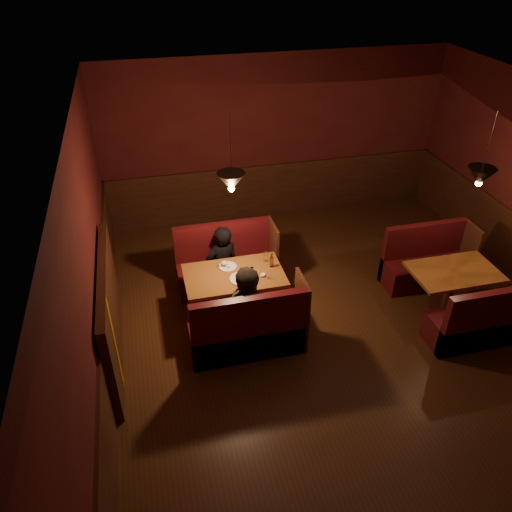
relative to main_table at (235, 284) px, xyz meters
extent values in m
cube|color=#4C2C1B|center=(1.30, -0.77, -0.55)|extent=(6.00, 7.00, 0.01)
cube|color=black|center=(1.30, -0.77, 2.36)|extent=(6.00, 7.00, 0.01)
cube|color=#4E1B15|center=(1.30, 2.74, 0.90)|extent=(6.00, 0.01, 2.90)
cube|color=#4E1B15|center=(-1.70, -0.77, 0.90)|extent=(0.01, 7.00, 2.90)
cube|color=black|center=(1.30, 2.71, -0.05)|extent=(6.00, 0.04, 1.00)
cube|color=black|center=(-1.68, -0.77, -0.05)|extent=(0.04, 7.00, 1.00)
cube|color=black|center=(-1.62, -0.37, 0.10)|extent=(0.10, 2.20, 1.30)
cube|color=#B28B0E|center=(-1.56, -0.92, 0.10)|extent=(0.01, 0.12, 1.30)
cylinder|color=#333333|center=(-0.01, 0.00, 1.90)|extent=(0.01, 0.01, 0.80)
cone|color=black|center=(-0.01, 0.00, 1.50)|extent=(0.34, 0.34, 0.22)
sphere|color=#FFBF72|center=(-0.01, 0.00, 1.41)|extent=(0.08, 0.08, 0.08)
cylinder|color=#333333|center=(2.93, -0.57, 1.90)|extent=(0.01, 0.01, 0.80)
cone|color=black|center=(2.93, -0.57, 1.50)|extent=(0.34, 0.34, 0.22)
sphere|color=#FFBF72|center=(2.93, -0.57, 1.41)|extent=(0.08, 0.08, 0.08)
cube|color=brown|center=(-0.01, 0.00, 0.14)|extent=(1.32, 0.80, 0.05)
cylinder|color=black|center=(-0.01, 0.00, -0.22)|extent=(0.13, 0.13, 0.66)
cylinder|color=black|center=(-0.01, 0.00, -0.53)|extent=(0.53, 0.53, 0.04)
cylinder|color=silver|center=(0.03, -0.14, 0.17)|extent=(0.26, 0.26, 0.02)
cube|color=black|center=(0.09, -0.09, 0.20)|extent=(0.08, 0.08, 0.03)
ellipsoid|color=silver|center=(0.01, -0.10, 0.21)|extent=(0.07, 0.07, 0.05)
cube|color=tan|center=(0.13, -0.20, 0.19)|extent=(0.08, 0.06, 0.03)
cylinder|color=silver|center=(0.05, -0.18, 0.18)|extent=(0.08, 0.10, 0.01)
cylinder|color=silver|center=(-0.06, 0.18, 0.17)|extent=(0.25, 0.25, 0.01)
ellipsoid|color=beige|center=(-0.10, 0.23, 0.20)|extent=(0.09, 0.09, 0.05)
cube|color=silver|center=(-0.13, 0.18, 0.18)|extent=(0.18, 0.09, 0.00)
cylinder|color=white|center=(0.23, -0.02, 0.20)|extent=(0.05, 0.05, 0.08)
cylinder|color=white|center=(0.48, 0.21, 0.23)|extent=(0.07, 0.07, 0.14)
cylinder|color=white|center=(0.41, -0.20, 0.23)|extent=(0.07, 0.07, 0.14)
cylinder|color=#47230F|center=(0.52, 0.05, 0.24)|extent=(0.06, 0.06, 0.15)
cylinder|color=#47230F|center=(0.52, 0.05, 0.35)|extent=(0.02, 0.02, 0.07)
ellipsoid|color=white|center=(0.35, -0.13, 0.18)|extent=(0.11, 0.11, 0.04)
cube|color=#440C0B|center=(-0.01, 0.68, -0.33)|extent=(1.42, 0.52, 0.42)
cube|color=#440C0B|center=(-0.01, 0.89, -0.05)|extent=(1.42, 0.11, 0.99)
cube|color=black|center=(0.71, 0.68, -0.05)|extent=(0.04, 0.52, 0.99)
cube|color=#440C0B|center=(-0.01, -0.68, -0.33)|extent=(1.42, 0.52, 0.42)
cube|color=#440C0B|center=(-0.01, -0.89, -0.05)|extent=(1.42, 0.11, 0.99)
cube|color=black|center=(0.71, -0.68, -0.05)|extent=(0.04, 0.52, 0.99)
cube|color=brown|center=(2.93, -0.57, 0.09)|extent=(1.17, 0.75, 0.04)
cylinder|color=black|center=(2.93, -0.57, -0.24)|extent=(0.12, 0.12, 0.62)
cylinder|color=black|center=(2.93, -0.57, -0.53)|extent=(0.49, 0.49, 0.04)
cube|color=#440C0B|center=(2.93, 0.07, -0.35)|extent=(1.26, 0.49, 0.40)
cube|color=#440C0B|center=(2.93, 0.26, -0.08)|extent=(1.26, 0.11, 0.93)
cube|color=black|center=(3.57, 0.07, -0.08)|extent=(0.04, 0.49, 0.93)
cube|color=#440C0B|center=(2.93, -1.21, -0.35)|extent=(1.26, 0.49, 0.40)
cube|color=#440C0B|center=(2.93, -1.40, -0.08)|extent=(1.26, 0.11, 0.93)
imported|color=black|center=(-0.06, 0.67, 0.16)|extent=(0.57, 0.44, 1.40)
imported|color=black|center=(0.07, -0.60, 0.21)|extent=(0.91, 0.82, 1.52)
camera|label=1|loc=(-1.01, -5.28, 4.03)|focal=35.00mm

